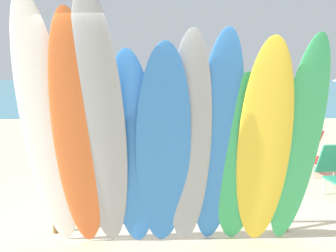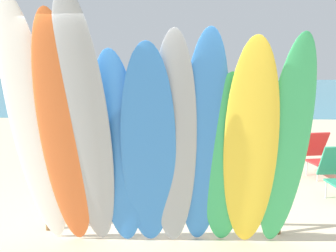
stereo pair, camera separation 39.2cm
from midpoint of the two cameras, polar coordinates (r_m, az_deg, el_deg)
name	(u,v)px [view 2 (the right image)]	position (r m, az deg, el deg)	size (l,w,h in m)	color
ground	(178,108)	(18.72, 2.04, 2.60)	(60.00, 60.00, 0.00)	beige
ocean_water	(180,88)	(35.01, 2.15, 5.56)	(60.00, 40.00, 0.02)	teal
surfboard_rack	(162,188)	(4.84, 1.44, -9.03)	(2.98, 0.07, 0.73)	brown
surfboard_white_0	(35,131)	(4.26, -16.40, -0.78)	(0.52, 0.07, 2.86)	white
surfboard_orange_1	(64,140)	(4.12, -12.27, -2.03)	(0.50, 0.08, 2.72)	orange
surfboard_grey_2	(86,133)	(4.02, -9.17, -1.01)	(0.51, 0.08, 2.90)	#999EA3
surfboard_blue_3	(119,155)	(4.17, -4.53, -4.20)	(0.52, 0.07, 2.30)	#337AD1
surfboard_blue_4	(148,153)	(4.09, -0.12, -4.01)	(0.58, 0.07, 2.40)	#337AD1
surfboard_grey_5	(174,147)	(4.09, 3.58, -3.16)	(0.48, 0.06, 2.50)	#999EA3
surfboard_blue_6	(203,146)	(4.17, 7.87, -2.90)	(0.51, 0.07, 2.52)	#337AD1
surfboard_green_7	(226,164)	(4.31, 11.12, -5.43)	(0.50, 0.06, 2.08)	#38B266
surfboard_yellow_8	(250,151)	(4.21, 14.57, -3.55)	(0.56, 0.06, 2.45)	yellow
surfboard_green_9	(286,149)	(4.33, 19.33, -3.19)	(0.47, 0.07, 2.47)	#38B266
beachgoer_by_water	(219,102)	(12.49, 8.36, 3.42)	(0.40, 0.54, 1.54)	beige
beachgoer_photographing	(245,107)	(10.43, 12.28, 2.75)	(0.50, 0.47, 1.69)	beige
beachgoer_midbeach	(100,101)	(12.97, -9.02, 3.63)	(0.43, 0.45, 1.54)	tan
beachgoer_strolling	(155,98)	(12.42, -1.02, 4.05)	(0.66, 0.29, 1.75)	#9E704C
beachgoer_near_rack	(106,128)	(7.64, -7.61, -0.28)	(0.55, 0.24, 1.47)	brown
beach_chair_blue	(318,153)	(7.92, 22.39, -3.67)	(0.64, 0.80, 0.81)	#B7B7BC
distant_boat	(154,94)	(25.77, -1.57, 4.70)	(4.54, 1.82, 0.36)	silver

